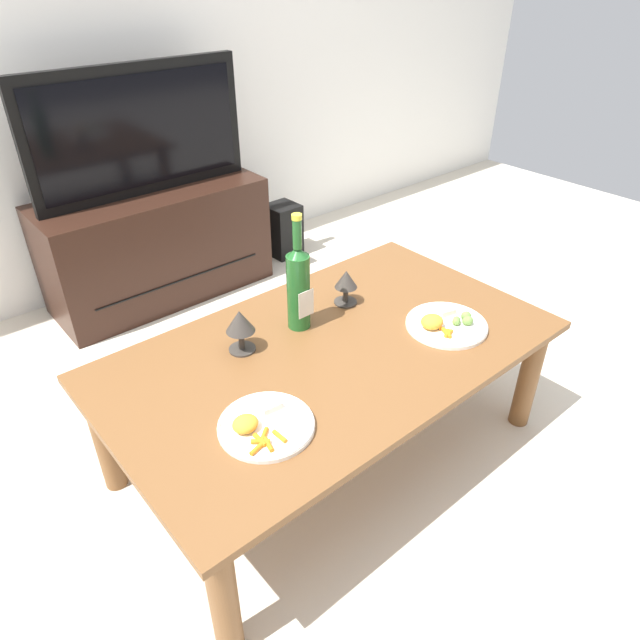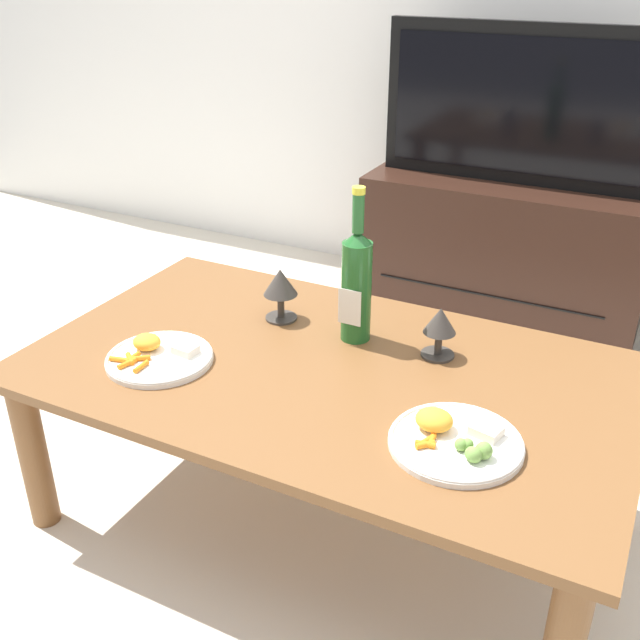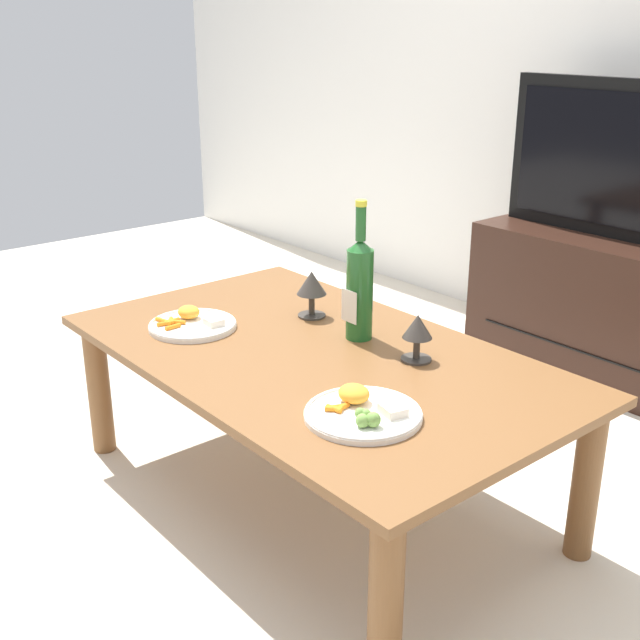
# 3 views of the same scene
# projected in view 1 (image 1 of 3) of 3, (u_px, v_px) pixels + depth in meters

# --- Properties ---
(ground_plane) EXTENTS (6.40, 6.40, 0.00)m
(ground_plane) POSITION_uv_depth(u_px,v_px,m) (330.00, 450.00, 2.00)
(ground_plane) COLOR beige
(back_wall) EXTENTS (6.40, 0.10, 2.60)m
(back_wall) POSITION_uv_depth(u_px,v_px,m) (67.00, 0.00, 2.36)
(back_wall) COLOR silver
(back_wall) RESTS_ON ground_plane
(dining_table) EXTENTS (1.39, 0.82, 0.44)m
(dining_table) POSITION_uv_depth(u_px,v_px,m) (331.00, 363.00, 1.79)
(dining_table) COLOR brown
(dining_table) RESTS_ON ground_plane
(tv_stand) EXTENTS (1.05, 0.42, 0.54)m
(tv_stand) POSITION_uv_depth(u_px,v_px,m) (158.00, 245.00, 2.77)
(tv_stand) COLOR black
(tv_stand) RESTS_ON ground_plane
(tv_screen) EXTENTS (1.00, 0.05, 0.55)m
(tv_screen) POSITION_uv_depth(u_px,v_px,m) (139.00, 131.00, 2.47)
(tv_screen) COLOR black
(tv_screen) RESTS_ON tv_stand
(floor_speaker) EXTENTS (0.17, 0.17, 0.29)m
(floor_speaker) POSITION_uv_depth(u_px,v_px,m) (283.00, 230.00, 3.21)
(floor_speaker) COLOR black
(floor_speaker) RESTS_ON ground_plane
(wine_bottle) EXTENTS (0.07, 0.08, 0.39)m
(wine_bottle) POSITION_uv_depth(u_px,v_px,m) (298.00, 285.00, 1.77)
(wine_bottle) COLOR #1E5923
(wine_bottle) RESTS_ON dining_table
(goblet_left) EXTENTS (0.09, 0.09, 0.14)m
(goblet_left) POSITION_uv_depth(u_px,v_px,m) (240.00, 324.00, 1.69)
(goblet_left) COLOR #38332D
(goblet_left) RESTS_ON dining_table
(goblet_right) EXTENTS (0.08, 0.08, 0.13)m
(goblet_right) POSITION_uv_depth(u_px,v_px,m) (346.00, 282.00, 1.93)
(goblet_right) COLOR #38332D
(goblet_right) RESTS_ON dining_table
(dinner_plate_left) EXTENTS (0.25, 0.25, 0.05)m
(dinner_plate_left) POSITION_uv_depth(u_px,v_px,m) (264.00, 425.00, 1.45)
(dinner_plate_left) COLOR white
(dinner_plate_left) RESTS_ON dining_table
(dinner_plate_right) EXTENTS (0.26, 0.26, 0.05)m
(dinner_plate_right) POSITION_uv_depth(u_px,v_px,m) (446.00, 323.00, 1.84)
(dinner_plate_right) COLOR white
(dinner_plate_right) RESTS_ON dining_table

